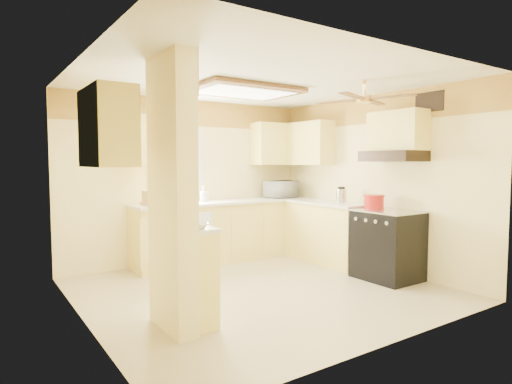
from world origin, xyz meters
TOP-DOWN VIEW (x-y plane):
  - floor at (0.00, 0.00)m, footprint 4.00×4.00m
  - ceiling at (0.00, 0.00)m, footprint 4.00×4.00m
  - wall_back at (0.00, 1.90)m, footprint 4.00×0.00m
  - wall_front at (0.00, -1.90)m, footprint 4.00×0.00m
  - wall_left at (-2.00, 0.00)m, footprint 0.00×3.80m
  - wall_right at (2.00, 0.00)m, footprint 0.00×3.80m
  - wallpaper_border at (0.00, 1.88)m, footprint 4.00×0.02m
  - partition_column at (-1.35, -0.55)m, footprint 0.20×0.70m
  - partition_ledge at (-1.13, -0.55)m, footprint 0.25×0.55m
  - ledge_top at (-1.13, -0.55)m, footprint 0.28×0.58m
  - lower_cabinets_back at (0.50, 1.60)m, footprint 3.00×0.60m
  - lower_cabinets_right at (1.70, 0.60)m, footprint 0.60×1.40m
  - countertop_back at (0.50, 1.59)m, footprint 3.04×0.64m
  - countertop_right at (1.69, 0.60)m, footprint 0.64×1.44m
  - dishwasher_panel at (-0.25, 1.29)m, footprint 0.58×0.02m
  - window at (-0.25, 1.89)m, footprint 0.92×0.02m
  - upper_cab_back_left at (-0.85, 1.72)m, footprint 0.60×0.35m
  - upper_cab_back_right at (1.55, 1.72)m, footprint 0.90×0.35m
  - upper_cab_right at (1.82, 1.25)m, footprint 0.35×1.00m
  - upper_cab_left_wall at (-1.82, -0.25)m, footprint 0.35×0.75m
  - upper_cab_over_stove at (1.82, -0.55)m, footprint 0.35×0.76m
  - stove at (1.67, -0.55)m, footprint 0.68×0.77m
  - range_hood at (1.74, -0.55)m, footprint 0.50×0.76m
  - poster_menu at (-1.24, -0.55)m, footprint 0.02×0.42m
  - poster_nashville at (-1.24, -0.55)m, footprint 0.02×0.42m
  - ceiling_light_panel at (0.10, 0.50)m, footprint 1.35×0.95m
  - ceiling_fan at (1.00, -0.70)m, footprint 1.15×1.15m
  - vent_grate at (1.98, -0.90)m, footprint 0.02×0.40m
  - microwave at (1.54, 1.59)m, footprint 0.53×0.37m
  - bowl at (-1.17, -0.69)m, footprint 0.27×0.27m
  - dutch_oven at (1.69, -0.29)m, footprint 0.28×0.28m
  - kettle at (1.71, 0.34)m, footprint 0.16×0.16m
  - dish_rack at (-0.69, 1.61)m, footprint 0.38×0.30m
  - utensil_crock at (0.12, 1.67)m, footprint 0.12×0.12m

SIDE VIEW (x-z plane):
  - floor at x=0.00m, z-range 0.00..0.00m
  - dishwasher_panel at x=-0.25m, z-range 0.03..0.83m
  - partition_ledge at x=-1.13m, z-range 0.00..0.90m
  - lower_cabinets_back at x=0.50m, z-range 0.00..0.90m
  - lower_cabinets_right at x=1.70m, z-range 0.00..0.90m
  - stove at x=1.67m, z-range 0.00..0.92m
  - ledge_top at x=-1.13m, z-range 0.90..0.94m
  - countertop_back at x=0.50m, z-range 0.90..0.94m
  - countertop_right at x=1.69m, z-range 0.90..0.94m
  - bowl at x=-1.17m, z-range 0.94..0.99m
  - dutch_oven at x=1.69m, z-range 0.92..1.11m
  - dish_rack at x=-0.69m, z-range 0.91..1.12m
  - utensil_crock at x=0.12m, z-range 0.90..1.14m
  - kettle at x=1.71m, z-range 0.93..1.17m
  - microwave at x=1.54m, z-range 0.94..1.23m
  - poster_nashville at x=-1.24m, z-range 0.92..1.48m
  - wall_back at x=0.00m, z-range -0.75..3.25m
  - wall_front at x=0.00m, z-range -0.75..3.25m
  - wall_left at x=-2.00m, z-range -0.65..3.15m
  - wall_right at x=2.00m, z-range -0.65..3.15m
  - partition_column at x=-1.35m, z-range 0.00..2.50m
  - window at x=-0.25m, z-range 1.04..2.06m
  - range_hood at x=1.74m, z-range 1.55..1.69m
  - upper_cab_back_left at x=-0.85m, z-range 1.50..2.20m
  - upper_cab_back_right at x=1.55m, z-range 1.50..2.20m
  - upper_cab_right at x=1.82m, z-range 1.50..2.20m
  - upper_cab_left_wall at x=-1.82m, z-range 1.50..2.20m
  - poster_menu at x=-1.24m, z-range 1.57..2.14m
  - upper_cab_over_stove at x=1.82m, z-range 1.69..2.21m
  - ceiling_fan at x=1.00m, z-range 2.16..2.42m
  - wallpaper_border at x=0.00m, z-range 2.10..2.50m
  - vent_grate at x=1.98m, z-range 2.17..2.42m
  - ceiling_light_panel at x=0.10m, z-range 2.42..2.49m
  - ceiling at x=0.00m, z-range 2.50..2.50m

